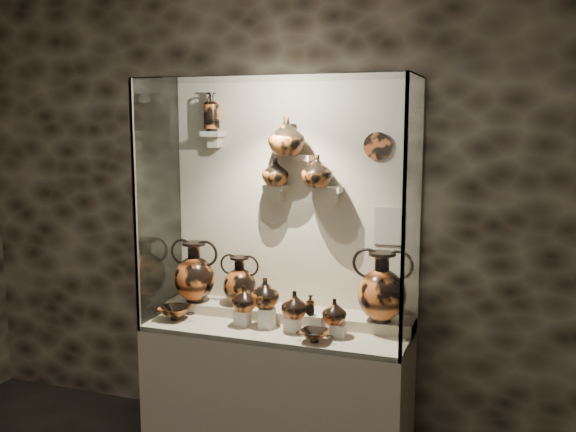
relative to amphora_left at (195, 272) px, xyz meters
The scene contains 36 objects.
wall_back 0.84m from the amphora_left, 16.97° to the left, with size 5.00×0.02×3.20m, color black.
plinth 0.97m from the amphora_left, 10.53° to the right, with size 1.70×0.60×0.80m, color beige.
front_tier 0.73m from the amphora_left, 10.53° to the right, with size 1.68×0.58×0.03m, color #BDAD92.
rear_tier 0.70m from the amphora_left, ahead, with size 1.70×0.25×0.10m, color #BDAD92.
back_panel 0.84m from the amphora_left, 16.57° to the left, with size 1.70×0.03×1.60m, color beige.
glass_front 0.92m from the amphora_left, 32.63° to the right, with size 1.70×0.01×1.60m, color white.
glass_left 0.54m from the amphora_left, 148.06° to the right, with size 0.01×0.60×1.60m, color white.
glass_right 1.58m from the amphora_left, ahead, with size 0.01×0.60×1.60m, color white.
glass_top 1.45m from the amphora_left, 10.53° to the right, with size 1.70×0.60×0.01m, color white.
frame_post_left 0.67m from the amphora_left, 114.61° to the right, with size 0.02×0.02×1.60m, color gray.
frame_post_right 1.62m from the amphora_left, 15.41° to the right, with size 0.02×0.02×1.60m, color gray.
pedestal_a 0.52m from the amphora_left, 21.63° to the right, with size 0.09×0.09×0.10m, color silver.
pedestal_b 0.66m from the amphora_left, 15.88° to the right, with size 0.09×0.09×0.13m, color silver.
pedestal_c 0.82m from the amphora_left, 12.51° to the right, with size 0.09×0.09×0.09m, color silver.
pedestal_d 0.97m from the amphora_left, 10.41° to the right, with size 0.09×0.09×0.12m, color silver.
pedestal_e 1.11m from the amphora_left, ahead, with size 0.09×0.09×0.08m, color silver.
bracket_ul 0.95m from the amphora_left, 49.46° to the left, with size 0.14×0.12×0.04m, color beige.
bracket_ca 0.82m from the amphora_left, 12.16° to the left, with size 0.14×0.12×0.04m, color beige.
bracket_cb 1.10m from the amphora_left, ahead, with size 0.10×0.12×0.04m, color beige.
bracket_cc 1.11m from the amphora_left, ahead, with size 0.14×0.12×0.04m, color beige.
amphora_left is the anchor object (origin of this frame).
amphora_mid 0.33m from the amphora_left, ahead, with size 0.27×0.27×0.34m, color #A04F1C, non-canonical shape.
amphora_right 1.30m from the amphora_left, ahead, with size 0.36×0.36×0.45m, color #C35C25, non-canonical shape.
jug_a 0.50m from the amphora_left, 22.37° to the right, with size 0.16×0.16×0.17m, color #C35C25.
jug_b 0.61m from the amphora_left, 14.97° to the right, with size 0.18×0.18×0.19m, color #A04F1C.
jug_c 0.82m from the amphora_left, 13.23° to the right, with size 0.17×0.17×0.17m, color #C35C25.
jug_e 1.07m from the amphora_left, 10.04° to the right, with size 0.15×0.15×0.16m, color #C35C25.
lekythos_small 0.92m from the amphora_left, 11.74° to the right, with size 0.06×0.06×0.14m, color #A04F1C, non-canonical shape.
kylix_left 0.31m from the amphora_left, 99.49° to the right, with size 0.27×0.23×0.11m, color #A04F1C, non-canonical shape.
kylix_right 1.04m from the amphora_left, 18.16° to the right, with size 0.22×0.19×0.09m, color #C35C25, non-canonical shape.
lekythos_tall 1.11m from the amphora_left, 48.35° to the left, with size 0.12×0.12×0.29m, color #C35C25, non-canonical shape.
ovoid_vase_a 0.90m from the amphora_left, ahead, with size 0.18×0.18×0.18m, color #A04F1C.
ovoid_vase_b 1.14m from the amphora_left, ahead, with size 0.24×0.24×0.25m, color #A04F1C.
ovoid_vase_c 1.11m from the amphora_left, ahead, with size 0.20×0.20×0.21m, color #A04F1C.
wall_plate 1.51m from the amphora_left, ahead, with size 0.18×0.18×0.02m, color #A24820.
info_placard 1.36m from the amphora_left, ahead, with size 0.18×0.01×0.24m, color beige.
Camera 1 is at (1.39, -1.54, 2.15)m, focal length 40.00 mm.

